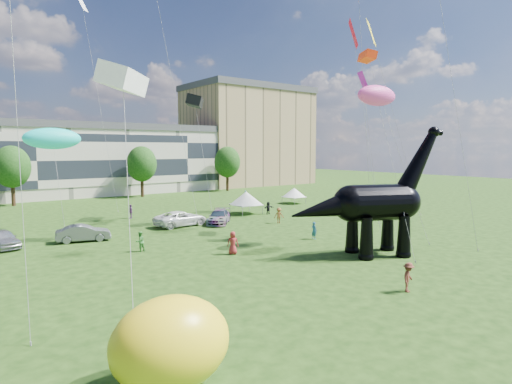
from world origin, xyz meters
TOP-DOWN VIEW (x-y plane):
  - ground at (0.00, 0.00)m, footprint 220.00×220.00m
  - terrace_row at (-8.00, 62.00)m, footprint 78.00×11.00m
  - apartment_block at (40.00, 65.00)m, footprint 28.00×18.00m
  - tree_mid_left at (-12.00, 53.00)m, footprint 5.20×5.20m
  - tree_mid_right at (8.00, 53.00)m, footprint 5.20×5.20m
  - tree_far_right at (26.00, 53.00)m, footprint 5.20×5.20m
  - dinosaur_sculpture at (5.96, 2.18)m, footprint 12.60×6.88m
  - car_silver at (-17.03, 22.65)m, footprint 2.66×4.89m
  - car_grey at (-10.81, 21.22)m, footprint 4.94×2.72m
  - car_white at (-0.06, 22.93)m, footprint 6.13×3.22m
  - car_dark at (4.04, 21.62)m, footprint 5.12×5.40m
  - gazebo_near at (10.87, 25.78)m, footprint 4.41×4.41m
  - gazebo_far at (23.01, 29.88)m, footprint 3.84×3.84m
  - inflatable_pink at (24.11, 15.24)m, footprint 8.03×5.12m
  - inflatable_yellow at (-15.25, -5.64)m, footprint 4.59×3.69m
  - visitors at (-2.73, 16.11)m, footprint 49.09×43.22m
  - kites at (-0.04, 19.33)m, footprint 49.03×43.47m

SIDE VIEW (x-z plane):
  - ground at x=0.00m, z-range 0.00..0.00m
  - car_dark at x=4.04m, z-range 0.00..1.54m
  - car_grey at x=-10.81m, z-range 0.00..1.54m
  - car_silver at x=-17.03m, z-range 0.00..1.58m
  - car_white at x=-0.06m, z-range 0.00..1.64m
  - visitors at x=-2.73m, z-range -0.06..1.81m
  - inflatable_yellow at x=-15.25m, z-range 0.00..3.30m
  - gazebo_far at x=23.01m, z-range 0.49..2.93m
  - inflatable_pink at x=24.11m, z-range 0.00..3.72m
  - gazebo_near at x=10.87m, z-range 0.59..3.49m
  - dinosaur_sculpture at x=5.96m, z-range -1.30..9.31m
  - terrace_row at x=-8.00m, z-range 0.00..12.00m
  - tree_mid_left at x=-12.00m, z-range 1.57..11.01m
  - tree_mid_right at x=8.00m, z-range 1.57..11.01m
  - tree_far_right at x=26.00m, z-range 1.57..11.01m
  - apartment_block at x=40.00m, z-range 0.00..22.00m
  - kites at x=-0.04m, z-range 1.16..31.74m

